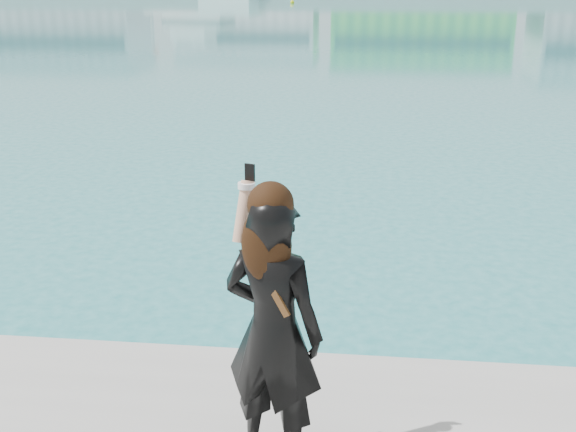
% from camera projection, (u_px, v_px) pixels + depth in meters
% --- Properties ---
extents(buoy_far, '(0.50, 0.50, 0.50)m').
position_uv_depth(buoy_far, '(292.00, 4.00, 89.96)').
color(buoy_far, yellow).
rests_on(buoy_far, ground).
extents(woman, '(0.65, 0.53, 1.63)m').
position_uv_depth(woman, '(273.00, 324.00, 3.81)').
color(woman, black).
rests_on(woman, near_quay).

